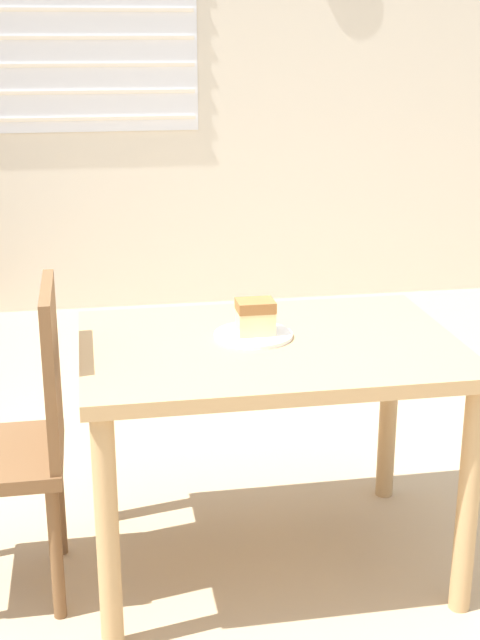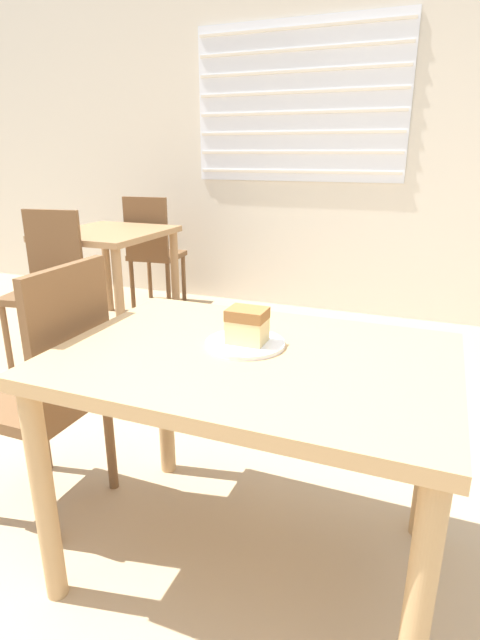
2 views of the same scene
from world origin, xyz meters
The scene contains 9 objects.
ground_plane centered at (0.00, 0.00, 0.00)m, with size 14.00×14.00×0.00m, color tan.
wall_back centered at (-0.01, 3.03, 1.40)m, with size 10.00×0.09×2.80m.
dining_table_near centered at (0.03, 0.26, 0.61)m, with size 1.07×0.76×0.71m.
dining_table_far centered at (-1.68, 1.96, 0.60)m, with size 0.72×0.82×0.72m.
chair_near_window centered at (-0.69, 0.25, 0.49)m, with size 0.38×0.38×0.91m.
chair_far_corner centered at (-1.71, 1.36, 0.49)m, with size 0.44×0.44×0.91m.
chair_far_opposite centered at (-1.69, 2.55, 0.49)m, with size 0.42×0.42×0.91m.
plate centered at (-0.01, 0.30, 0.72)m, with size 0.23×0.23×0.01m.
cake_slice centered at (-0.01, 0.30, 0.78)m, with size 0.11×0.09×0.10m.
Camera 2 is at (0.46, -0.93, 1.24)m, focal length 28.00 mm.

